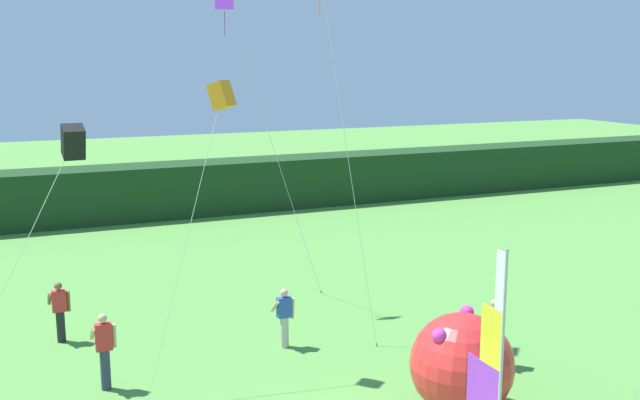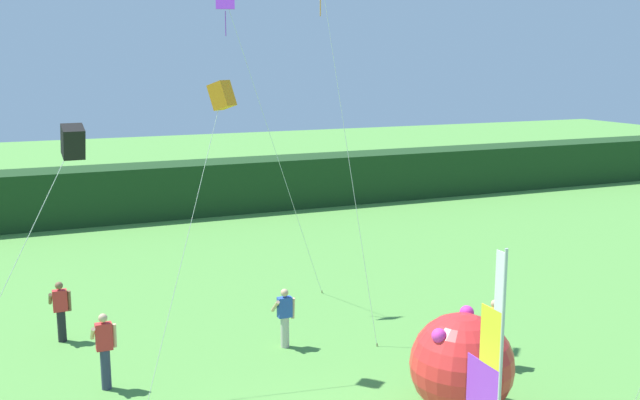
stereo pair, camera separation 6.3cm
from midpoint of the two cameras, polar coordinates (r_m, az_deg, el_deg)
The scene contains 10 objects.
distant_treeline at distance 35.12m, azimuth -14.08°, elevation 0.58°, with size 80.00×2.40×2.45m, color #193819.
banner_flag at distance 13.96m, azimuth 13.17°, elevation -11.89°, with size 0.06×1.03×4.10m.
person_near_banner at distance 19.10m, azimuth -2.64°, elevation -8.95°, with size 0.55×0.48×1.55m.
person_mid_field at distance 17.42m, azimuth -16.17°, elevation -10.96°, with size 0.55×0.48×1.77m.
person_far_left at distance 20.57m, azimuth -19.29°, elevation -8.00°, with size 0.55×0.48×1.62m.
person_far_right at distance 18.43m, azimuth 13.34°, elevation -9.79°, with size 0.55×0.48×1.67m.
inflatable_balloon at distance 15.89m, azimuth 10.99°, elevation -12.35°, with size 2.16×2.16×2.22m.
kite_black_box_0 at distance 13.56m, azimuth -18.47°, elevation 4.09°, with size 3.42×1.52×6.19m.
kite_orange_box_2 at distance 17.05m, azimuth -7.50°, elevation 7.87°, with size 2.64×2.02×6.82m.
kite_purple_diamond_3 at distance 21.86m, azimuth -6.62°, elevation 13.36°, with size 3.15×0.65×9.33m.
Camera 2 is at (-5.24, -10.79, 7.30)m, focal length 41.50 mm.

